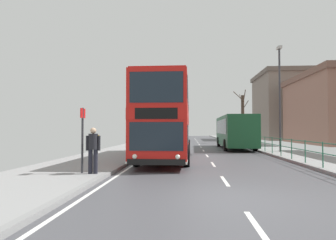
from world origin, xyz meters
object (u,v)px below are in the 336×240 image
background_bus_far_lane (235,131)px  street_lamp_far_side (280,90)px  double_decker_bus_main (167,120)px  background_building_02 (297,106)px  bare_tree_far_00 (243,117)px  pedestrian_with_backpack (93,147)px  bus_stop_sign_near (83,132)px

background_bus_far_lane → street_lamp_far_side: bearing=-64.9°
double_decker_bus_main → street_lamp_far_side: bearing=30.6°
double_decker_bus_main → background_building_02: (19.86, 34.30, 3.43)m
bare_tree_far_00 → pedestrian_with_backpack: bearing=-110.4°
bus_stop_sign_near → background_building_02: (22.56, 40.93, 4.08)m
double_decker_bus_main → pedestrian_with_backpack: double_decker_bus_main is taller
double_decker_bus_main → background_building_02: background_building_02 is taller
double_decker_bus_main → pedestrian_with_backpack: bearing=-108.4°
bus_stop_sign_near → bare_tree_far_00: bare_tree_far_00 is taller
double_decker_bus_main → background_building_02: bearing=59.9°
bare_tree_far_00 → double_decker_bus_main: bearing=-111.1°
street_lamp_far_side → bare_tree_far_00: (0.38, 17.01, -1.31)m
street_lamp_far_side → background_building_02: background_building_02 is taller
background_bus_far_lane → background_building_02: size_ratio=0.77×
pedestrian_with_backpack → double_decker_bus_main: bearing=71.6°
background_bus_far_lane → pedestrian_with_backpack: size_ratio=6.01×
double_decker_bus_main → bus_stop_sign_near: (-2.70, -6.63, -0.65)m
pedestrian_with_backpack → bare_tree_far_00: size_ratio=0.25×
pedestrian_with_backpack → background_building_02: 46.84m
background_bus_far_lane → bare_tree_far_00: bare_tree_far_00 is taller
background_building_02 → bus_stop_sign_near: bearing=-118.9°
double_decker_bus_main → pedestrian_with_backpack: (-2.25, -6.73, -1.17)m
background_bus_far_lane → street_lamp_far_side: (2.49, -5.31, 3.02)m
background_bus_far_lane → street_lamp_far_side: size_ratio=1.31×
background_building_02 → street_lamp_far_side: bearing=-111.9°
double_decker_bus_main → background_building_02: size_ratio=0.86×
pedestrian_with_backpack → bare_tree_far_00: bare_tree_far_00 is taller
double_decker_bus_main → pedestrian_with_backpack: 7.20m
street_lamp_far_side → background_building_02: bearing=68.1°
bare_tree_far_00 → street_lamp_far_side: bearing=-91.3°
background_bus_far_lane → double_decker_bus_main: bearing=-118.7°
double_decker_bus_main → bus_stop_sign_near: double_decker_bus_main is taller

